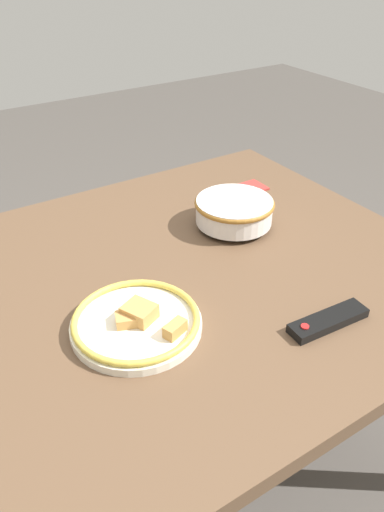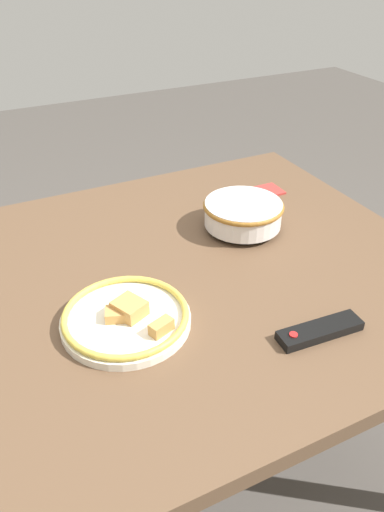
# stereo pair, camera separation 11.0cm
# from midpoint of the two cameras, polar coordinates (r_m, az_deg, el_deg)

# --- Properties ---
(ground_plane) EXTENTS (8.00, 8.00, 0.00)m
(ground_plane) POSITION_cam_midpoint_polar(r_m,az_deg,el_deg) (1.72, -1.22, -22.99)
(ground_plane) COLOR #4C4742
(dining_table) EXTENTS (1.39, 1.06, 0.74)m
(dining_table) POSITION_cam_midpoint_polar(r_m,az_deg,el_deg) (1.22, -1.59, -5.42)
(dining_table) COLOR brown
(dining_table) RESTS_ON ground_plane
(noodle_bowl) EXTENTS (0.22, 0.22, 0.08)m
(noodle_bowl) POSITION_cam_midpoint_polar(r_m,az_deg,el_deg) (1.35, 8.19, 4.78)
(noodle_bowl) COLOR silver
(noodle_bowl) RESTS_ON dining_table
(food_plate) EXTENTS (0.27, 0.27, 0.05)m
(food_plate) POSITION_cam_midpoint_polar(r_m,az_deg,el_deg) (1.04, -4.49, -7.14)
(food_plate) COLOR silver
(food_plate) RESTS_ON dining_table
(tv_remote) EXTENTS (0.18, 0.06, 0.02)m
(tv_remote) POSITION_cam_midpoint_polar(r_m,az_deg,el_deg) (1.06, 17.34, -8.25)
(tv_remote) COLOR black
(tv_remote) RESTS_ON dining_table
(folded_napkin) EXTENTS (0.11, 0.08, 0.01)m
(folded_napkin) POSITION_cam_midpoint_polar(r_m,az_deg,el_deg) (1.58, 10.22, 7.20)
(folded_napkin) COLOR #B2332D
(folded_napkin) RESTS_ON dining_table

